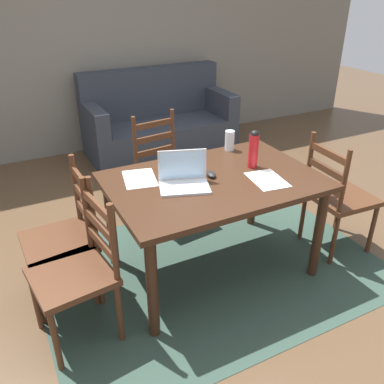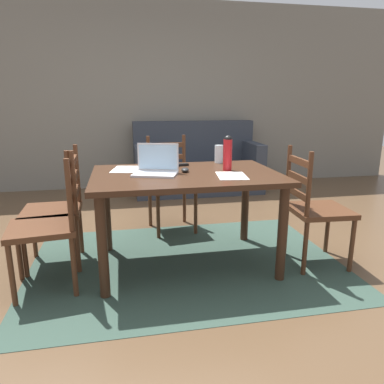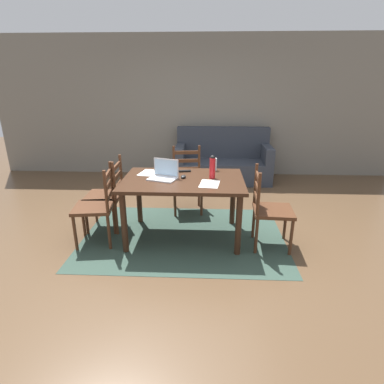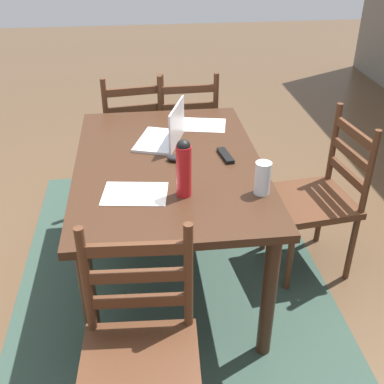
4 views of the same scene
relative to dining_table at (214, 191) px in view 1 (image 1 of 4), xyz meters
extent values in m
plane|color=brown|center=(0.00, 0.00, -0.66)|extent=(14.00, 14.00, 0.00)
cube|color=#2D4238|center=(0.00, 0.00, -0.66)|extent=(2.49, 1.78, 0.01)
cube|color=slate|center=(0.00, 2.90, 0.69)|extent=(8.00, 0.12, 2.70)
cube|color=#382114|center=(0.00, 0.00, 0.08)|extent=(1.43, 0.97, 0.04)
cylinder|color=#382114|center=(-0.64, -0.40, -0.30)|extent=(0.07, 0.07, 0.72)
cylinder|color=#382114|center=(0.64, -0.40, -0.30)|extent=(0.07, 0.07, 0.72)
cylinder|color=#382114|center=(-0.64, 0.40, -0.30)|extent=(0.07, 0.07, 0.72)
cylinder|color=#382114|center=(0.64, 0.40, -0.30)|extent=(0.07, 0.07, 0.72)
cube|color=#4C2B19|center=(-1.05, -0.19, -0.21)|extent=(0.49, 0.49, 0.04)
cylinder|color=#4C2B19|center=(-1.21, -0.41, -0.45)|extent=(0.04, 0.04, 0.43)
cylinder|color=#4C2B19|center=(-1.26, -0.03, -0.45)|extent=(0.04, 0.04, 0.43)
cylinder|color=#4C2B19|center=(-0.83, -0.36, -0.45)|extent=(0.04, 0.04, 0.43)
cylinder|color=#4C2B19|center=(-0.88, 0.02, -0.45)|extent=(0.04, 0.04, 0.43)
cylinder|color=#4C2B19|center=(-0.82, -0.36, 0.04)|extent=(0.04, 0.04, 0.50)
cylinder|color=#4C2B19|center=(-0.87, 0.02, 0.04)|extent=(0.04, 0.04, 0.50)
cube|color=#4C2B19|center=(-0.85, -0.17, -0.06)|extent=(0.07, 0.36, 0.05)
cube|color=#4C2B19|center=(-0.85, -0.17, 0.06)|extent=(0.07, 0.36, 0.05)
cube|color=#4C2B19|center=(-0.85, -0.17, 0.19)|extent=(0.07, 0.36, 0.05)
cube|color=#4C2B19|center=(0.00, 0.81, -0.21)|extent=(0.49, 0.49, 0.04)
cylinder|color=#4C2B19|center=(0.21, 0.65, -0.45)|extent=(0.04, 0.04, 0.43)
cylinder|color=#4C2B19|center=(-0.17, 0.60, -0.45)|extent=(0.04, 0.04, 0.43)
cylinder|color=#4C2B19|center=(0.17, 1.02, -0.45)|extent=(0.04, 0.04, 0.43)
cylinder|color=#4C2B19|center=(-0.21, 0.98, -0.45)|extent=(0.04, 0.04, 0.43)
cylinder|color=#4C2B19|center=(0.16, 1.03, 0.04)|extent=(0.04, 0.04, 0.50)
cylinder|color=#4C2B19|center=(-0.21, 0.99, 0.04)|extent=(0.04, 0.04, 0.50)
cube|color=#4C2B19|center=(-0.02, 1.01, -0.06)|extent=(0.36, 0.07, 0.05)
cube|color=#4C2B19|center=(-0.02, 1.01, 0.06)|extent=(0.36, 0.07, 0.05)
cube|color=#4C2B19|center=(-0.02, 1.01, 0.19)|extent=(0.36, 0.07, 0.05)
cube|color=#4C2B19|center=(-1.05, 0.19, -0.21)|extent=(0.46, 0.46, 0.04)
cylinder|color=#4C2B19|center=(-1.23, 0.00, -0.45)|extent=(0.04, 0.04, 0.43)
cylinder|color=#4C2B19|center=(-1.24, 0.38, -0.45)|extent=(0.04, 0.04, 0.43)
cylinder|color=#4C2B19|center=(-0.85, 0.01, -0.45)|extent=(0.04, 0.04, 0.43)
cylinder|color=#4C2B19|center=(-0.86, 0.39, -0.45)|extent=(0.04, 0.04, 0.43)
cylinder|color=#4C2B19|center=(-0.84, 0.01, 0.04)|extent=(0.04, 0.04, 0.50)
cylinder|color=#4C2B19|center=(-0.85, 0.39, 0.04)|extent=(0.04, 0.04, 0.50)
cube|color=#4C2B19|center=(-0.85, 0.20, -0.06)|extent=(0.04, 0.36, 0.05)
cube|color=#4C2B19|center=(-0.85, 0.20, 0.06)|extent=(0.04, 0.36, 0.05)
cube|color=#4C2B19|center=(-0.85, 0.20, 0.19)|extent=(0.04, 0.36, 0.05)
cube|color=#4C2B19|center=(1.05, -0.19, -0.21)|extent=(0.46, 0.46, 0.04)
cylinder|color=#4C2B19|center=(1.25, -0.01, -0.45)|extent=(0.04, 0.04, 0.43)
cylinder|color=#4C2B19|center=(1.22, -0.39, -0.45)|extent=(0.04, 0.04, 0.43)
cylinder|color=#4C2B19|center=(0.87, 0.01, -0.45)|extent=(0.04, 0.04, 0.43)
cylinder|color=#4C2B19|center=(0.85, -0.37, -0.45)|extent=(0.04, 0.04, 0.43)
cylinder|color=#4C2B19|center=(0.86, 0.01, 0.04)|extent=(0.04, 0.04, 0.50)
cylinder|color=#4C2B19|center=(0.84, -0.37, 0.04)|extent=(0.04, 0.04, 0.50)
cube|color=#4C2B19|center=(0.85, -0.18, -0.06)|extent=(0.04, 0.36, 0.05)
cube|color=#4C2B19|center=(0.85, -0.18, 0.06)|extent=(0.04, 0.36, 0.05)
cube|color=#4C2B19|center=(0.85, -0.18, 0.19)|extent=(0.04, 0.36, 0.05)
cube|color=#2D333D|center=(0.59, 2.35, -0.46)|extent=(1.80, 0.80, 0.40)
cube|color=#2D333D|center=(0.59, 2.65, 0.04)|extent=(1.80, 0.20, 0.60)
cube|color=#2D333D|center=(1.41, 2.35, -0.11)|extent=(0.16, 0.80, 0.30)
cube|color=#2D333D|center=(-0.23, 2.35, -0.11)|extent=(0.16, 0.80, 0.30)
cube|color=silver|center=(-0.24, -0.04, 0.10)|extent=(0.37, 0.31, 0.02)
cube|color=silver|center=(-0.21, 0.06, 0.22)|extent=(0.31, 0.11, 0.21)
cube|color=#A5CCEA|center=(-0.21, 0.06, 0.22)|extent=(0.28, 0.10, 0.19)
cylinder|color=red|center=(0.34, 0.05, 0.22)|extent=(0.07, 0.07, 0.25)
sphere|color=black|center=(0.34, 0.05, 0.34)|extent=(0.06, 0.06, 0.06)
cylinder|color=silver|center=(0.37, 0.40, 0.18)|extent=(0.07, 0.07, 0.16)
ellipsoid|color=black|center=(0.00, 0.04, 0.11)|extent=(0.07, 0.11, 0.03)
cube|color=black|center=(-0.01, 0.30, 0.11)|extent=(0.17, 0.07, 0.02)
cube|color=white|center=(-0.45, 0.23, 0.10)|extent=(0.27, 0.33, 0.00)
cube|color=white|center=(0.31, -0.18, 0.10)|extent=(0.25, 0.32, 0.00)
camera|label=1|loc=(-1.27, -2.15, 1.31)|focal=38.16mm
camera|label=2|loc=(-0.48, -2.68, 0.64)|focal=33.68mm
camera|label=3|loc=(0.27, -3.51, 1.20)|focal=29.11mm
camera|label=4|loc=(2.21, -0.14, 1.24)|focal=44.66mm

